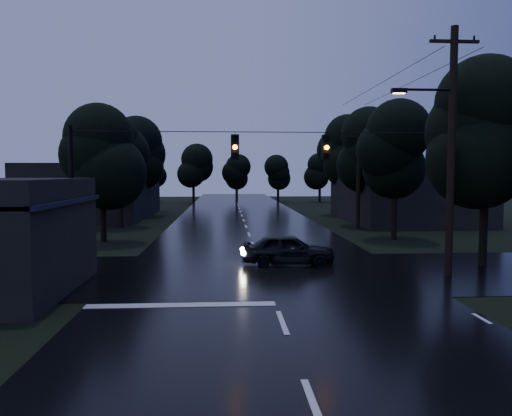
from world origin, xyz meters
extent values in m
plane|color=black|center=(0.00, 0.00, 0.00)|extent=(160.00, 160.00, 0.00)
cube|color=black|center=(0.00, 30.00, 0.00)|extent=(12.00, 120.00, 0.02)
cube|color=black|center=(0.00, 12.00, 0.00)|extent=(60.00, 9.00, 0.02)
cube|color=black|center=(-7.00, 9.00, 3.20)|extent=(0.30, 7.00, 0.15)
cylinder|color=black|center=(-7.20, 6.00, 1.50)|extent=(0.10, 0.10, 3.00)
cylinder|color=black|center=(-7.20, 12.00, 1.50)|extent=(0.10, 0.10, 3.00)
cube|color=#FFC366|center=(-7.05, 7.50, 2.50)|extent=(0.06, 1.60, 0.50)
cube|color=#FFC366|center=(-7.05, 10.20, 2.50)|extent=(0.06, 1.20, 0.50)
cube|color=black|center=(14.00, 34.00, 2.20)|extent=(10.00, 14.00, 4.40)
cube|color=black|center=(-14.00, 40.00, 2.50)|extent=(10.00, 16.00, 5.00)
cylinder|color=black|center=(7.50, 11.00, 5.00)|extent=(0.30, 0.30, 10.00)
cube|color=black|center=(7.50, 11.00, 9.40)|extent=(2.00, 0.12, 0.12)
cylinder|color=black|center=(6.40, 11.00, 7.50)|extent=(2.20, 0.10, 0.10)
cube|color=black|center=(5.30, 11.00, 7.45)|extent=(0.60, 0.25, 0.18)
cube|color=#FFB266|center=(5.30, 11.00, 7.35)|extent=(0.45, 0.18, 0.03)
cylinder|color=black|center=(8.30, 28.00, 3.75)|extent=(0.30, 0.30, 7.50)
cube|color=black|center=(8.30, 28.00, 6.90)|extent=(2.00, 0.12, 0.12)
cylinder|color=black|center=(-7.50, 11.00, 3.00)|extent=(0.18, 0.18, 6.00)
cylinder|color=black|center=(0.00, 11.00, 5.80)|extent=(15.00, 0.03, 0.03)
cube|color=black|center=(-1.20, 11.00, 5.20)|extent=(0.32, 0.25, 1.00)
sphere|color=orange|center=(-1.20, 10.85, 5.20)|extent=(0.18, 0.18, 0.18)
cube|color=black|center=(2.40, 11.00, 5.20)|extent=(0.32, 0.25, 1.00)
sphere|color=orange|center=(2.40, 10.85, 5.20)|extent=(0.18, 0.18, 0.18)
cylinder|color=black|center=(10.00, 13.00, 1.40)|extent=(0.36, 0.36, 2.80)
sphere|color=black|center=(10.00, 13.00, 4.80)|extent=(4.48, 4.48, 4.48)
sphere|color=black|center=(10.00, 13.00, 6.00)|extent=(4.48, 4.48, 4.48)
sphere|color=black|center=(10.00, 13.00, 7.20)|extent=(4.48, 4.48, 4.48)
cylinder|color=black|center=(-9.00, 22.00, 1.22)|extent=(0.36, 0.36, 2.45)
sphere|color=black|center=(-9.00, 22.00, 4.20)|extent=(3.92, 3.92, 3.92)
sphere|color=black|center=(-9.00, 22.00, 5.25)|extent=(3.92, 3.92, 3.92)
sphere|color=black|center=(-9.00, 22.00, 6.30)|extent=(3.92, 3.92, 3.92)
cylinder|color=black|center=(-9.60, 30.00, 1.31)|extent=(0.36, 0.36, 2.62)
sphere|color=black|center=(-9.60, 30.00, 4.50)|extent=(4.20, 4.20, 4.20)
sphere|color=black|center=(-9.60, 30.00, 5.62)|extent=(4.20, 4.20, 4.20)
sphere|color=black|center=(-9.60, 30.00, 6.75)|extent=(4.20, 4.20, 4.20)
cylinder|color=black|center=(-10.20, 40.00, 1.40)|extent=(0.36, 0.36, 2.80)
sphere|color=black|center=(-10.20, 40.00, 4.80)|extent=(4.48, 4.48, 4.48)
sphere|color=black|center=(-10.20, 40.00, 6.00)|extent=(4.48, 4.48, 4.48)
sphere|color=black|center=(-10.20, 40.00, 7.20)|extent=(4.48, 4.48, 4.48)
cylinder|color=black|center=(9.00, 22.00, 1.31)|extent=(0.36, 0.36, 2.62)
sphere|color=black|center=(9.00, 22.00, 4.50)|extent=(4.20, 4.20, 4.20)
sphere|color=black|center=(9.00, 22.00, 5.62)|extent=(4.20, 4.20, 4.20)
sphere|color=black|center=(9.00, 22.00, 6.75)|extent=(4.20, 4.20, 4.20)
cylinder|color=black|center=(9.60, 30.00, 1.40)|extent=(0.36, 0.36, 2.80)
sphere|color=black|center=(9.60, 30.00, 4.80)|extent=(4.48, 4.48, 4.48)
sphere|color=black|center=(9.60, 30.00, 6.00)|extent=(4.48, 4.48, 4.48)
sphere|color=black|center=(9.60, 30.00, 7.20)|extent=(4.48, 4.48, 4.48)
cylinder|color=black|center=(10.20, 40.00, 1.49)|extent=(0.36, 0.36, 2.97)
sphere|color=black|center=(10.20, 40.00, 5.10)|extent=(4.76, 4.76, 4.76)
sphere|color=black|center=(10.20, 40.00, 6.38)|extent=(4.76, 4.76, 4.76)
sphere|color=black|center=(10.20, 40.00, 7.65)|extent=(4.76, 4.76, 4.76)
imported|color=black|center=(1.28, 13.80, 0.72)|extent=(4.31, 1.98, 1.43)
camera|label=1|loc=(-1.57, -8.63, 4.21)|focal=35.00mm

